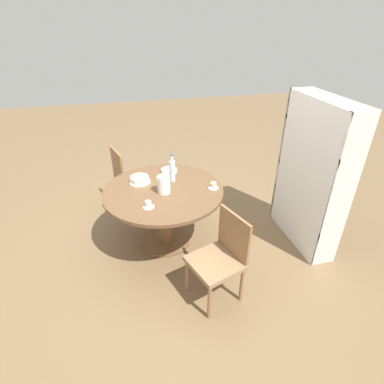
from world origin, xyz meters
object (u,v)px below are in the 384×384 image
at_px(coffee_pot, 164,184).
at_px(cake_main, 140,180).
at_px(chair_a, 129,177).
at_px(bookshelf, 310,177).
at_px(cup_b, 213,186).
at_px(cup_a, 148,205).
at_px(water_bottle, 172,170).
at_px(chair_b, 221,256).

bearing_deg(coffee_pot, cake_main, -141.24).
height_order(chair_a, bookshelf, bookshelf).
bearing_deg(cup_b, cup_a, -73.58).
bearing_deg(cup_b, chair_a, -138.75).
xyz_separation_m(chair_a, cup_b, (0.98, 0.86, 0.28)).
xyz_separation_m(bookshelf, water_bottle, (-0.44, -1.42, 0.03)).
relative_size(chair_b, bookshelf, 0.52).
bearing_deg(chair_a, chair_b, -175.18).
height_order(chair_a, coffee_pot, coffee_pot).
bearing_deg(cup_b, bookshelf, 80.38).
bearing_deg(cup_a, cup_b, 106.42).
xyz_separation_m(cup_a, cup_b, (-0.21, 0.72, 0.00)).
height_order(water_bottle, cake_main, water_bottle).
xyz_separation_m(bookshelf, coffee_pot, (-0.21, -1.56, 0.00)).
bearing_deg(coffee_pot, chair_b, 24.68).
xyz_separation_m(chair_b, cup_b, (-0.77, 0.16, 0.28)).
distance_m(chair_b, water_bottle, 1.13).
distance_m(bookshelf, coffee_pot, 1.57).
distance_m(coffee_pot, cup_a, 0.32).
bearing_deg(cup_a, water_bottle, 146.08).
relative_size(chair_a, cake_main, 3.64).
distance_m(water_bottle, cup_b, 0.49).
bearing_deg(bookshelf, cup_b, 80.38).
relative_size(water_bottle, cup_b, 2.90).
distance_m(water_bottle, cake_main, 0.38).
xyz_separation_m(water_bottle, cup_b, (0.27, 0.39, -0.10)).
bearing_deg(chair_b, chair_a, -177.33).
bearing_deg(bookshelf, cake_main, 74.57).
height_order(coffee_pot, cake_main, coffee_pot).
bearing_deg(cup_a, cake_main, -175.95).
bearing_deg(bookshelf, water_bottle, 72.73).
bearing_deg(chair_b, cake_main, -170.44).
relative_size(chair_b, cake_main, 3.64).
distance_m(coffee_pot, water_bottle, 0.27).
xyz_separation_m(cake_main, cup_b, (0.32, 0.75, -0.01)).
height_order(bookshelf, cake_main, bookshelf).
bearing_deg(cake_main, chair_a, -170.86).
height_order(cup_a, cup_b, same).
distance_m(bookshelf, cup_b, 1.05).
height_order(chair_a, water_bottle, water_bottle).
bearing_deg(cake_main, water_bottle, 82.13).
bearing_deg(chair_b, cup_a, -154.10).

